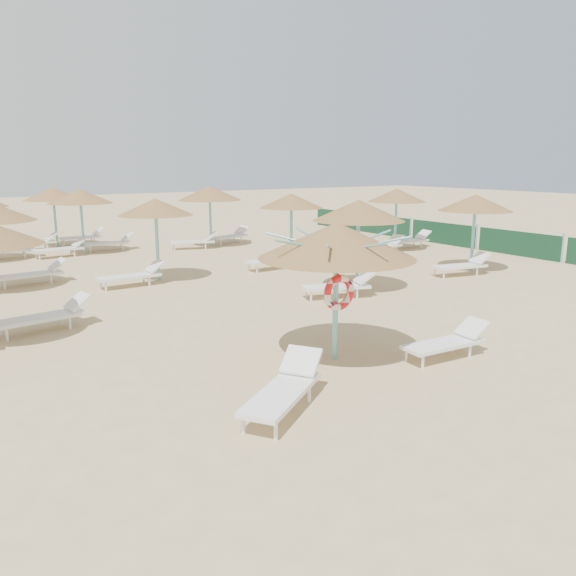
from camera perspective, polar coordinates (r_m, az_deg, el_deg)
ground at (r=10.82m, az=5.23°, el=-7.74°), size 120.00×120.00×0.00m
main_palapa at (r=10.57m, az=4.97°, el=4.76°), size 2.98×2.98×2.67m
lounger_main_a at (r=8.79m, az=-0.33°, el=-10.15°), size 2.03×1.67×0.74m
lounger_main_b at (r=11.49m, az=15.94°, el=-5.26°), size 1.89×0.67×0.68m
palapa_field at (r=20.59m, az=-11.13°, el=8.32°), size 20.46×16.85×2.72m
windbreak_fence at (r=27.27m, az=15.53°, el=5.36°), size 0.08×19.84×1.10m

